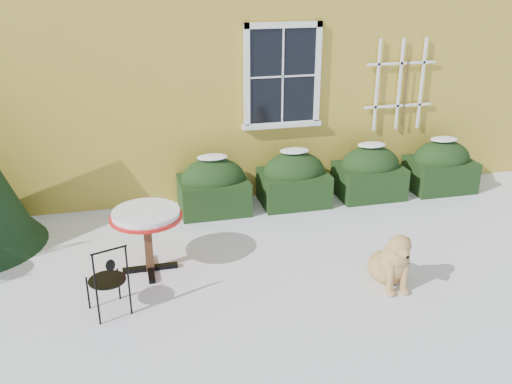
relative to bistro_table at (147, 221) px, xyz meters
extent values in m
plane|color=white|center=(1.40, -0.91, -0.69)|extent=(80.00, 80.00, 0.00)
cube|color=black|center=(2.30, 2.05, 1.29)|extent=(1.05, 0.03, 1.45)
cube|color=white|center=(2.30, 2.04, 2.06)|extent=(1.23, 0.06, 0.09)
cube|color=white|center=(2.30, 2.04, 0.52)|extent=(1.23, 0.06, 0.09)
cube|color=white|center=(1.73, 2.04, 1.29)|extent=(0.09, 0.06, 1.63)
cube|color=white|center=(2.87, 2.04, 1.29)|extent=(0.09, 0.06, 1.63)
cube|color=white|center=(2.30, 2.03, 1.29)|extent=(0.02, 0.02, 1.45)
cube|color=white|center=(2.30, 2.03, 1.29)|extent=(1.05, 0.02, 0.02)
cube|color=white|center=(2.30, 2.04, 0.51)|extent=(1.29, 0.14, 0.07)
cube|color=white|center=(3.90, 2.03, 1.06)|extent=(0.04, 0.03, 1.50)
cube|color=white|center=(4.30, 2.03, 1.06)|extent=(0.04, 0.03, 1.50)
cube|color=white|center=(4.70, 2.03, 1.06)|extent=(0.04, 0.03, 1.50)
cube|color=white|center=(4.30, 2.03, 0.71)|extent=(1.20, 0.03, 0.04)
cube|color=white|center=(4.30, 2.03, 1.41)|extent=(1.20, 0.03, 0.04)
cylinder|color=#472D19|center=(4.40, 2.01, 0.91)|extent=(0.02, 0.02, 1.10)
cube|color=black|center=(1.10, 1.64, -0.43)|extent=(1.05, 0.80, 0.52)
ellipsoid|color=black|center=(1.10, 1.64, -0.17)|extent=(1.00, 0.72, 0.67)
ellipsoid|color=white|center=(1.10, 1.64, 0.20)|extent=(0.47, 0.32, 0.06)
cube|color=black|center=(2.40, 1.64, -0.43)|extent=(1.05, 0.80, 0.52)
ellipsoid|color=black|center=(2.40, 1.64, -0.17)|extent=(1.00, 0.72, 0.67)
ellipsoid|color=white|center=(2.40, 1.64, 0.20)|extent=(0.47, 0.32, 0.06)
cube|color=black|center=(3.70, 1.64, -0.43)|extent=(1.05, 0.80, 0.52)
ellipsoid|color=black|center=(3.70, 1.64, -0.17)|extent=(1.00, 0.72, 0.67)
ellipsoid|color=white|center=(3.70, 1.64, 0.20)|extent=(0.47, 0.32, 0.06)
cube|color=black|center=(5.00, 1.64, -0.43)|extent=(1.05, 0.80, 0.52)
ellipsoid|color=black|center=(5.00, 1.64, -0.17)|extent=(1.00, 0.72, 0.67)
ellipsoid|color=white|center=(5.00, 1.64, 0.20)|extent=(0.47, 0.32, 0.06)
cube|color=black|center=(0.00, 0.00, -0.66)|extent=(0.69, 0.08, 0.06)
cube|color=black|center=(0.00, 0.00, -0.66)|extent=(0.08, 0.69, 0.06)
cube|color=#50321B|center=(0.00, 0.00, -0.32)|extent=(0.10, 0.10, 0.74)
cylinder|color=red|center=(0.00, 0.00, 0.05)|extent=(0.89, 0.89, 0.04)
cylinder|color=white|center=(0.00, 0.00, 0.10)|extent=(0.83, 0.83, 0.07)
cylinder|color=black|center=(-0.39, -0.59, -0.49)|extent=(0.02, 0.02, 0.40)
cylinder|color=black|center=(-0.73, -0.71, -0.49)|extent=(0.02, 0.02, 0.40)
cylinder|color=black|center=(-0.27, -0.93, -0.49)|extent=(0.02, 0.02, 0.40)
cylinder|color=black|center=(-0.61, -1.04, -0.49)|extent=(0.02, 0.02, 0.40)
cylinder|color=black|center=(-0.50, -0.82, -0.29)|extent=(0.41, 0.41, 0.02)
cylinder|color=black|center=(-0.27, -0.93, -0.06)|extent=(0.02, 0.02, 0.45)
cylinder|color=black|center=(-0.61, -1.04, -0.06)|extent=(0.02, 0.02, 0.45)
cylinder|color=black|center=(-0.44, -0.99, 0.16)|extent=(0.38, 0.15, 0.02)
ellipsoid|color=black|center=(-0.44, -0.99, -0.02)|extent=(0.11, 0.06, 0.14)
ellipsoid|color=tan|center=(2.81, -0.93, -0.51)|extent=(0.51, 0.55, 0.39)
ellipsoid|color=tan|center=(2.80, -1.10, -0.34)|extent=(0.38, 0.35, 0.48)
sphere|color=tan|center=(2.79, -1.15, -0.23)|extent=(0.30, 0.30, 0.30)
cylinder|color=tan|center=(2.70, -1.22, -0.49)|extent=(0.08, 0.08, 0.39)
cylinder|color=tan|center=(2.88, -1.23, -0.49)|extent=(0.08, 0.08, 0.39)
ellipsoid|color=tan|center=(2.70, -1.26, -0.65)|extent=(0.11, 0.14, 0.06)
ellipsoid|color=tan|center=(2.88, -1.27, -0.65)|extent=(0.11, 0.14, 0.06)
cylinder|color=tan|center=(2.79, -1.16, -0.18)|extent=(0.19, 0.23, 0.21)
sphere|color=tan|center=(2.79, -1.21, -0.07)|extent=(0.25, 0.25, 0.25)
ellipsoid|color=tan|center=(2.78, -1.32, -0.11)|extent=(0.13, 0.20, 0.11)
sphere|color=black|center=(2.78, -1.41, -0.11)|extent=(0.04, 0.04, 0.04)
ellipsoid|color=tan|center=(2.68, -1.16, -0.07)|extent=(0.07, 0.09, 0.16)
ellipsoid|color=tan|center=(2.90, -1.18, -0.07)|extent=(0.07, 0.09, 0.16)
cylinder|color=tan|center=(2.98, -0.74, -0.64)|extent=(0.20, 0.31, 0.07)
camera|label=1|loc=(-0.20, -6.46, 2.97)|focal=40.00mm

